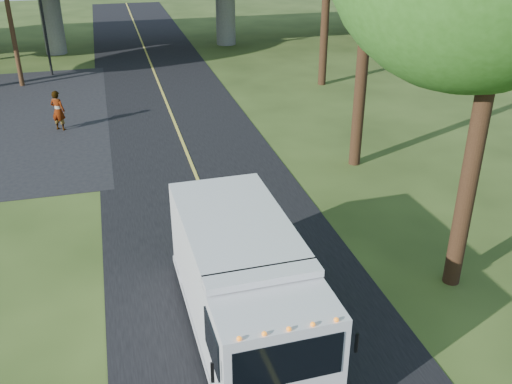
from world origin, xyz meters
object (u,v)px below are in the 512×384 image
object	(u,v)px
step_van	(243,282)
pedestrian	(58,111)
traffic_signal	(44,21)
utility_pole	(7,1)

from	to	relation	value
step_van	pedestrian	size ratio (longest dim) A/B	3.57
traffic_signal	utility_pole	distance (m)	2.86
pedestrian	utility_pole	bearing A→B (deg)	-42.47
step_van	utility_pole	bearing A→B (deg)	105.43
traffic_signal	utility_pole	world-z (taller)	utility_pole
step_van	traffic_signal	bearing A→B (deg)	101.03
traffic_signal	utility_pole	bearing A→B (deg)	-126.87
utility_pole	pedestrian	size ratio (longest dim) A/B	4.94
traffic_signal	utility_pole	size ratio (longest dim) A/B	0.58
utility_pole	pedestrian	distance (m)	9.20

